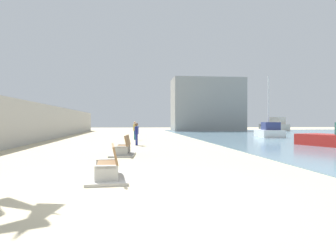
# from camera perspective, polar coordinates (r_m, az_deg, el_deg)

# --- Properties ---
(ground_plane) EXTENTS (120.00, 120.00, 0.00)m
(ground_plane) POSITION_cam_1_polar(r_m,az_deg,el_deg) (25.35, -6.82, -2.88)
(ground_plane) COLOR #C6B793
(seawall) EXTENTS (0.80, 64.00, 3.10)m
(seawall) POSITION_cam_1_polar(r_m,az_deg,el_deg) (26.43, -23.31, 0.57)
(seawall) COLOR #ADAAA3
(seawall) RESTS_ON ground
(bench_near) EXTENTS (1.26, 2.18, 0.98)m
(bench_near) POSITION_cam_1_polar(r_m,az_deg,el_deg) (9.16, -10.83, -8.00)
(bench_near) COLOR #ADAAA3
(bench_near) RESTS_ON ground
(bench_far) EXTENTS (1.28, 2.19, 0.98)m
(bench_far) POSITION_cam_1_polar(r_m,az_deg,el_deg) (15.40, -8.05, -4.41)
(bench_far) COLOR #ADAAA3
(bench_far) RESTS_ON ground
(person_walking) EXTENTS (0.28, 0.50, 1.54)m
(person_walking) POSITION_cam_1_polar(r_m,az_deg,el_deg) (21.73, -5.67, -1.18)
(person_walking) COLOR navy
(person_walking) RESTS_ON ground
(person_standing) EXTENTS (0.31, 0.48, 1.64)m
(person_standing) POSITION_cam_1_polar(r_m,az_deg,el_deg) (28.29, -5.98, -0.57)
(person_standing) COLOR teal
(person_standing) RESTS_ON ground
(boat_far_right) EXTENTS (4.09, 5.21, 2.33)m
(boat_far_right) POSITION_cam_1_polar(r_m,az_deg,el_deg) (56.40, 18.67, 0.03)
(boat_far_right) COLOR beige
(boat_far_right) RESTS_ON water_bay
(boat_nearest) EXTENTS (2.92, 5.19, 6.30)m
(boat_nearest) POSITION_cam_1_polar(r_m,az_deg,el_deg) (34.14, 17.71, -0.92)
(boat_nearest) COLOR white
(boat_nearest) RESTS_ON water_bay
(harbor_building) EXTENTS (12.00, 6.00, 8.94)m
(harbor_building) POSITION_cam_1_polar(r_m,az_deg,el_deg) (54.91, 7.09, 3.78)
(harbor_building) COLOR gray
(harbor_building) RESTS_ON ground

